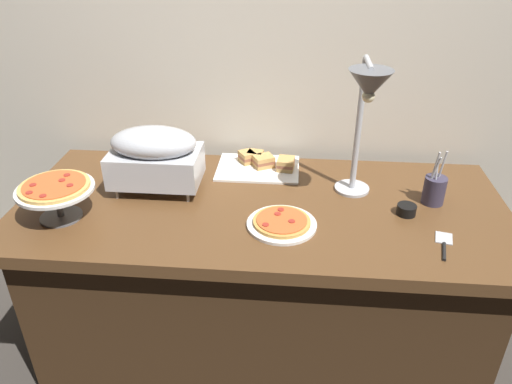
# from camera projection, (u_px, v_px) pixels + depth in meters

# --- Properties ---
(ground_plane) EXTENTS (8.00, 8.00, 0.00)m
(ground_plane) POSITION_uv_depth(u_px,v_px,m) (260.00, 343.00, 2.28)
(ground_plane) COLOR #38332D
(back_wall) EXTENTS (4.40, 0.04, 2.40)m
(back_wall) POSITION_uv_depth(u_px,v_px,m) (271.00, 57.00, 2.13)
(back_wall) COLOR beige
(back_wall) RESTS_ON ground_plane
(buffet_table) EXTENTS (1.90, 0.84, 0.76)m
(buffet_table) POSITION_uv_depth(u_px,v_px,m) (260.00, 279.00, 2.09)
(buffet_table) COLOR brown
(buffet_table) RESTS_ON ground_plane
(chafing_dish) EXTENTS (0.36, 0.23, 0.26)m
(chafing_dish) POSITION_uv_depth(u_px,v_px,m) (155.00, 155.00, 1.94)
(chafing_dish) COLOR #B7BABF
(chafing_dish) RESTS_ON buffet_table
(heat_lamp) EXTENTS (0.15, 0.31, 0.55)m
(heat_lamp) POSITION_uv_depth(u_px,v_px,m) (367.00, 99.00, 1.68)
(heat_lamp) COLOR #B7BABF
(heat_lamp) RESTS_ON buffet_table
(pizza_plate_front) EXTENTS (0.25, 0.25, 0.03)m
(pizza_plate_front) POSITION_uv_depth(u_px,v_px,m) (282.00, 223.00, 1.77)
(pizza_plate_front) COLOR white
(pizza_plate_front) RESTS_ON buffet_table
(pizza_plate_center) EXTENTS (0.28, 0.28, 0.14)m
(pizza_plate_center) POSITION_uv_depth(u_px,v_px,m) (55.00, 191.00, 1.77)
(pizza_plate_center) COLOR #595B60
(pizza_plate_center) RESTS_ON buffet_table
(sandwich_platter) EXTENTS (0.36, 0.26, 0.06)m
(sandwich_platter) POSITION_uv_depth(u_px,v_px,m) (261.00, 164.00, 2.16)
(sandwich_platter) COLOR white
(sandwich_platter) RESTS_ON buffet_table
(sauce_cup_near) EXTENTS (0.07, 0.07, 0.04)m
(sauce_cup_near) POSITION_uv_depth(u_px,v_px,m) (406.00, 209.00, 1.83)
(sauce_cup_near) COLOR black
(sauce_cup_near) RESTS_ON buffet_table
(utensil_holder) EXTENTS (0.08, 0.08, 0.22)m
(utensil_holder) POSITION_uv_depth(u_px,v_px,m) (434.00, 189.00, 1.89)
(utensil_holder) COLOR #383347
(utensil_holder) RESTS_ON buffet_table
(serving_spatula) EXTENTS (0.07, 0.17, 0.01)m
(serving_spatula) POSITION_uv_depth(u_px,v_px,m) (444.00, 244.00, 1.67)
(serving_spatula) COLOR #B7BABF
(serving_spatula) RESTS_ON buffet_table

